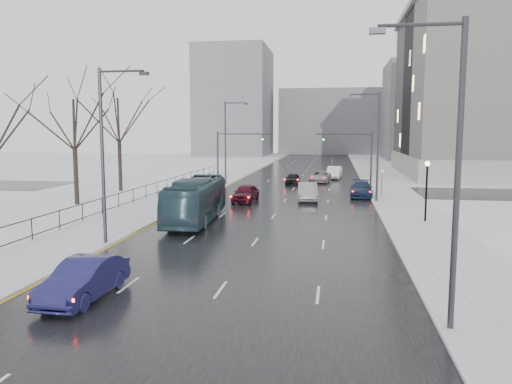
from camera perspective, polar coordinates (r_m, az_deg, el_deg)
The scene contains 27 objects.
road at distance 66.91m, azimuth 5.05°, elevation 1.40°, with size 16.00×150.00×0.04m, color black.
cross_road at distance 55.02m, azimuth 4.18°, elevation 0.19°, with size 130.00×10.00×0.04m, color black.
sidewalk_left at distance 68.43m, azimuth -3.76°, elevation 1.59°, with size 5.00×150.00×0.16m, color silver.
sidewalk_right at distance 67.01m, azimuth 14.05°, elevation 1.27°, with size 5.00×150.00×0.16m, color silver.
park_strip at distance 71.13m, azimuth -11.24°, elevation 1.66°, with size 14.00×150.00×0.12m, color white.
tree_park_d at distance 46.67m, azimuth -19.74°, elevation -1.46°, with size 8.75×8.75×12.50m, color black, non-canonical shape.
tree_park_e at distance 55.72m, azimuth -15.18°, elevation 0.03°, with size 9.45×9.45×13.50m, color black, non-canonical shape.
iron_fence at distance 40.84m, azimuth -16.57°, elevation -1.22°, with size 0.06×70.00×1.30m.
streetlight_r_near at distance 16.85m, azimuth 21.36°, elevation 3.34°, with size 2.95×0.25×10.00m.
streetlight_r_mid at distance 46.58m, azimuth 13.50°, elevation 5.68°, with size 2.95×0.25×10.00m.
streetlight_l_near at distance 29.36m, azimuth -16.77°, elevation 4.89°, with size 2.95×0.25×10.00m.
streetlight_l_far at distance 59.81m, azimuth -3.31°, elevation 6.12°, with size 2.95×0.25×10.00m.
lamppost_r_mid at distance 37.17m, azimuth 18.93°, elevation 1.07°, with size 0.36×0.36×4.28m.
mast_signal_right at distance 54.56m, azimuth 11.93°, elevation 4.31°, with size 6.10×0.33×6.50m.
mast_signal_left at distance 55.77m, azimuth -3.33°, elevation 4.50°, with size 6.10×0.33×6.50m.
no_uturn_sign at distance 50.83m, azimuth 14.21°, elevation 2.01°, with size 0.60×0.06×2.70m.
bldg_far_right at distance 123.75m, azimuth 20.16°, elevation 8.67°, with size 24.00×20.00×22.00m, color slate.
bldg_far_left at distance 134.30m, azimuth -2.46°, elevation 10.21°, with size 18.00×22.00×28.00m, color slate.
bldg_far_center at distance 146.46m, azimuth 8.87°, elevation 7.91°, with size 30.00×18.00×18.00m, color slate.
sedan_left_near at distance 20.75m, azimuth -19.06°, elevation -9.41°, with size 1.67×4.78×1.57m, color #1A1B50.
bus at distance 36.27m, azimuth -6.86°, elevation -0.91°, with size 2.59×11.07×3.08m, color #28424E.
sedan_center_near at distance 45.85m, azimuth -1.20°, elevation -0.13°, with size 1.90×4.73×1.61m, color #3E0A1A.
sedan_right_near at distance 46.90m, azimuth 5.90°, elevation 0.04°, with size 1.78×5.10×1.68m, color gray.
sedan_right_cross at distance 63.86m, azimuth 7.35°, elevation 1.75°, with size 2.33×5.05×1.40m, color #99989C.
sedan_right_far at distance 50.49m, azimuth 11.93°, elevation 0.34°, with size 2.15×5.30×1.54m, color #152340.
sedan_center_far at distance 61.13m, azimuth 4.21°, elevation 1.53°, with size 1.61×4.00×1.36m, color black.
sedan_right_distant at distance 68.91m, azimuth 8.93°, elevation 2.22°, with size 1.77×5.08×1.67m, color white.
Camera 1 is at (4.57, -6.43, 6.57)m, focal length 35.00 mm.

